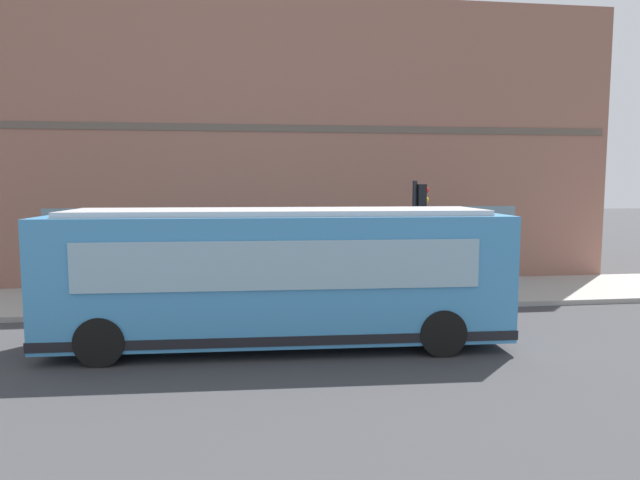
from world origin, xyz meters
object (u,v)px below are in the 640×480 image
city_bus_nearside (279,277)px  newspaper_vending_box (235,280)px  fire_hydrant (366,282)px  pedestrian_near_hydrant (409,255)px  pedestrian_by_light_pole (232,269)px  traffic_light_near_corner (419,218)px

city_bus_nearside → newspaper_vending_box: city_bus_nearside is taller
fire_hydrant → pedestrian_near_hydrant: bearing=-52.9°
fire_hydrant → pedestrian_by_light_pole: (-0.95, 4.18, 0.63)m
city_bus_nearside → pedestrian_by_light_pole: 4.04m
fire_hydrant → pedestrian_by_light_pole: 4.33m
traffic_light_near_corner → fire_hydrant: size_ratio=4.81×
fire_hydrant → newspaper_vending_box: size_ratio=0.82×
city_bus_nearside → pedestrian_near_hydrant: city_bus_nearside is taller
city_bus_nearside → traffic_light_near_corner: traffic_light_near_corner is taller
pedestrian_by_light_pole → pedestrian_near_hydrant: bearing=-68.9°
traffic_light_near_corner → pedestrian_by_light_pole: bearing=84.5°
traffic_light_near_corner → fire_hydrant: 2.85m
traffic_light_near_corner → pedestrian_by_light_pole: (0.52, 5.40, -1.48)m
pedestrian_near_hydrant → newspaper_vending_box: (-1.04, 5.91, -0.55)m
fire_hydrant → newspaper_vending_box: 4.13m
newspaper_vending_box → pedestrian_by_light_pole: bearing=177.3°
traffic_light_near_corner → pedestrian_near_hydrant: bearing=-11.3°
pedestrian_near_hydrant → pedestrian_by_light_pole: bearing=111.1°
traffic_light_near_corner → pedestrian_near_hydrant: (2.82, -0.56, -1.48)m
pedestrian_near_hydrant → pedestrian_by_light_pole: 6.39m
city_bus_nearside → newspaper_vending_box: 5.32m
city_bus_nearside → newspaper_vending_box: bearing=11.6°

